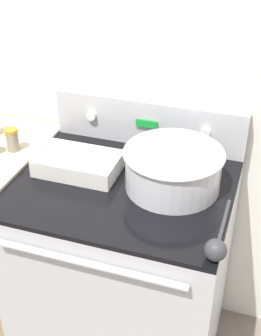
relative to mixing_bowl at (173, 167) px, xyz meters
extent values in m
cube|color=silver|center=(-0.17, 0.34, 0.25)|extent=(8.00, 0.05, 2.50)
cube|color=#BCBCC1|center=(-0.17, -0.03, -0.55)|extent=(0.80, 0.68, 0.90)
cube|color=black|center=(-0.17, -0.03, -0.09)|extent=(0.80, 0.68, 0.02)
cylinder|color=silver|center=(-0.17, -0.39, -0.16)|extent=(0.66, 0.02, 0.02)
cube|color=#BCBCC1|center=(-0.17, 0.28, 0.01)|extent=(0.80, 0.05, 0.20)
cylinder|color=white|center=(-0.41, 0.24, 0.02)|extent=(0.04, 0.02, 0.04)
cylinder|color=white|center=(0.07, 0.24, 0.02)|extent=(0.04, 0.02, 0.04)
cube|color=green|center=(-0.17, 0.25, 0.02)|extent=(0.09, 0.01, 0.03)
cylinder|color=silver|center=(0.00, 0.00, -0.01)|extent=(0.34, 0.34, 0.15)
torus|color=silver|center=(0.00, 0.00, 0.06)|extent=(0.36, 0.36, 0.01)
cylinder|color=beige|center=(0.00, 0.00, 0.05)|extent=(0.31, 0.31, 0.02)
cube|color=silver|center=(-0.36, -0.01, -0.05)|extent=(0.31, 0.19, 0.07)
cube|color=tan|center=(-0.36, -0.01, -0.03)|extent=(0.27, 0.17, 0.04)
cylinder|color=#333338|center=(0.21, -0.18, -0.08)|extent=(0.01, 0.29, 0.01)
sphere|color=#333338|center=(0.21, -0.32, -0.05)|extent=(0.07, 0.07, 0.07)
cylinder|color=gray|center=(-0.67, 0.03, -0.03)|extent=(0.05, 0.05, 0.08)
cylinder|color=orange|center=(-0.67, 0.03, 0.02)|extent=(0.05, 0.05, 0.01)
camera|label=1|loc=(0.30, -1.37, 0.89)|focal=50.00mm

